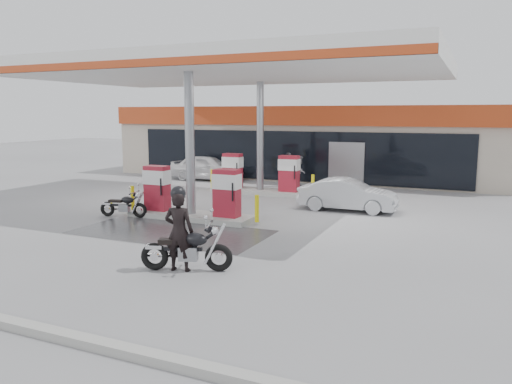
# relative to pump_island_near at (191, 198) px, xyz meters

# --- Properties ---
(ground) EXTENTS (90.00, 90.00, 0.00)m
(ground) POSITION_rel_pump_island_near_xyz_m (0.00, -2.00, -0.71)
(ground) COLOR gray
(ground) RESTS_ON ground
(wet_patch) EXTENTS (6.00, 3.00, 0.00)m
(wet_patch) POSITION_rel_pump_island_near_xyz_m (0.50, -2.00, -0.71)
(wet_patch) COLOR #4C4C4F
(wet_patch) RESTS_ON ground
(drain_cover) EXTENTS (0.70, 0.70, 0.01)m
(drain_cover) POSITION_rel_pump_island_near_xyz_m (2.00, -4.00, -0.71)
(drain_cover) COLOR #38383A
(drain_cover) RESTS_ON ground
(store_building) EXTENTS (22.00, 8.22, 4.00)m
(store_building) POSITION_rel_pump_island_near_xyz_m (0.01, 13.94, 1.30)
(store_building) COLOR #BBAF9C
(store_building) RESTS_ON ground
(canopy) EXTENTS (16.00, 10.02, 5.51)m
(canopy) POSITION_rel_pump_island_near_xyz_m (0.00, 3.00, 4.56)
(canopy) COLOR silver
(canopy) RESTS_ON ground
(pump_island_near) EXTENTS (5.14, 1.30, 1.78)m
(pump_island_near) POSITION_rel_pump_island_near_xyz_m (0.00, 0.00, 0.00)
(pump_island_near) COLOR #9E9E99
(pump_island_near) RESTS_ON ground
(pump_island_far) EXTENTS (5.14, 1.30, 1.78)m
(pump_island_far) POSITION_rel_pump_island_near_xyz_m (0.00, 6.00, 0.00)
(pump_island_far) COLOR #9E9E99
(pump_island_far) RESTS_ON ground
(main_motorcycle) EXTENTS (2.07, 1.02, 1.11)m
(main_motorcycle) POSITION_rel_pump_island_near_xyz_m (3.01, -5.07, -0.22)
(main_motorcycle) COLOR black
(main_motorcycle) RESTS_ON ground
(biker_main) EXTENTS (0.76, 0.59, 1.87)m
(biker_main) POSITION_rel_pump_island_near_xyz_m (2.83, -5.15, 0.22)
(biker_main) COLOR black
(biker_main) RESTS_ON ground
(parked_motorcycle) EXTENTS (1.74, 0.68, 0.90)m
(parked_motorcycle) POSITION_rel_pump_island_near_xyz_m (-2.26, -0.79, -0.31)
(parked_motorcycle) COLOR black
(parked_motorcycle) RESTS_ON ground
(sedan_white) EXTENTS (4.07, 1.66, 1.38)m
(sedan_white) POSITION_rel_pump_island_near_xyz_m (-4.53, 9.05, -0.02)
(sedan_white) COLOR silver
(sedan_white) RESTS_ON ground
(attendant) EXTENTS (0.67, 0.81, 1.54)m
(attendant) POSITION_rel_pump_island_near_xyz_m (0.93, 8.80, 0.06)
(attendant) COLOR #57565B
(attendant) RESTS_ON ground
(hatchback_silver) EXTENTS (3.68, 1.37, 1.20)m
(hatchback_silver) POSITION_rel_pump_island_near_xyz_m (4.63, 3.60, -0.11)
(hatchback_silver) COLOR #B4B7BC
(hatchback_silver) RESTS_ON ground
(parked_car_left) EXTENTS (4.81, 3.18, 1.30)m
(parked_car_left) POSITION_rel_pump_island_near_xyz_m (-4.50, 12.00, -0.06)
(parked_car_left) COLOR navy
(parked_car_left) RESTS_ON ground
(biker_walking) EXTENTS (1.01, 0.83, 1.60)m
(biker_walking) POSITION_rel_pump_island_near_xyz_m (0.46, 8.45, 0.09)
(biker_walking) COLOR black
(biker_walking) RESTS_ON ground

